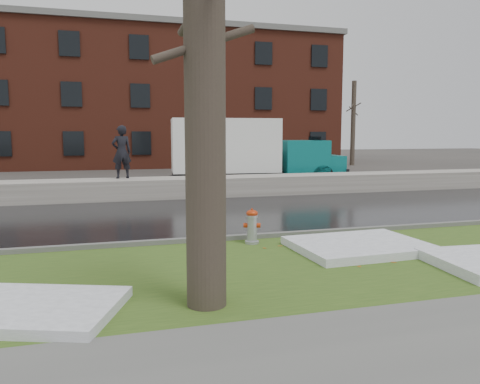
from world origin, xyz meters
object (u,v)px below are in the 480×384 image
object	(u,v)px
fire_hydrant	(252,225)
worker	(122,152)
tree	(204,49)
box_truck	(246,151)

from	to	relation	value
fire_hydrant	worker	distance (m)	8.93
worker	fire_hydrant	bearing A→B (deg)	94.63
tree	box_truck	bearing A→B (deg)	71.43
tree	fire_hydrant	bearing A→B (deg)	63.08
fire_hydrant	worker	size ratio (longest dim) A/B	0.39
worker	tree	bearing A→B (deg)	82.25
box_truck	worker	distance (m)	6.43
fire_hydrant	box_truck	bearing A→B (deg)	91.45
fire_hydrant	box_truck	xyz separation A→B (m)	(3.28, 11.46, 1.19)
box_truck	worker	size ratio (longest dim) A/B	4.78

